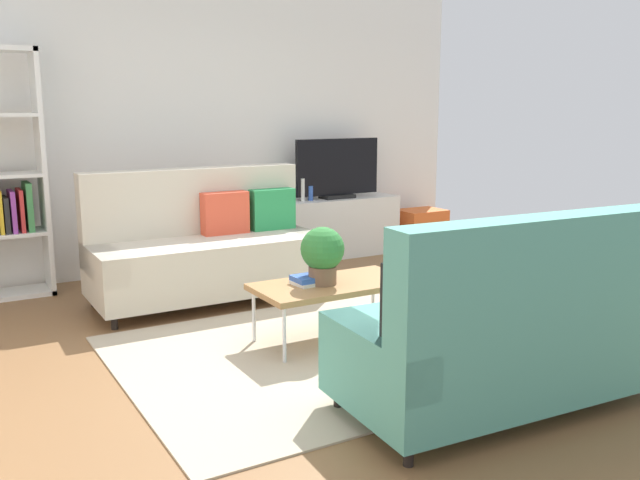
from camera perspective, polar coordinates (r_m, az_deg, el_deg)
The scene contains 15 objects.
ground_plane at distance 4.72m, azimuth 0.66°, elevation -8.93°, with size 7.68×7.68×0.00m, color brown.
wall_far at distance 6.99m, azimuth -11.34°, elevation 9.52°, with size 6.40×0.12×2.90m, color white.
area_rug at distance 4.67m, azimuth 1.83°, elevation -9.09°, with size 2.90×2.20×0.01m, color tan.
couch_beige at distance 5.82m, azimuth -9.46°, elevation -0.67°, with size 1.90×0.85×1.10m.
couch_green at distance 3.83m, azimuth 15.97°, elevation -7.16°, with size 1.95×0.95×1.10m.
coffee_table at distance 4.74m, azimuth 1.09°, elevation -3.87°, with size 1.10×0.56×0.42m.
tv_console at distance 7.47m, azimuth 1.36°, elevation 1.10°, with size 1.40×0.44×0.64m, color silver.
tv at distance 7.37m, azimuth 1.46°, elevation 5.92°, with size 1.00×0.20×0.64m.
storage_trunk at distance 8.03m, azimuth 8.43°, elevation 0.97°, with size 0.52×0.40×0.44m, color orange.
potted_plant at distance 4.64m, azimuth 0.21°, elevation -1.07°, with size 0.30×0.30×0.40m.
table_book_0 at distance 4.69m, azimuth -0.79°, elevation -3.54°, with size 0.24×0.18×0.02m, color silver.
table_book_1 at distance 4.69m, azimuth -0.79°, elevation -3.19°, with size 0.24×0.18×0.04m, color #3359B2.
vase_0 at distance 7.17m, azimuth -2.80°, elevation 3.96°, with size 0.08×0.08×0.17m, color #4C72B2.
bottle_0 at distance 7.16m, azimuth -1.46°, elevation 4.21°, with size 0.05×0.05×0.24m, color silver.
bottle_1 at distance 7.21m, azimuth -0.80°, elevation 3.93°, with size 0.05×0.05×0.16m, color #3359B2.
Camera 1 is at (-2.28, -3.81, 1.62)m, focal length 38.29 mm.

